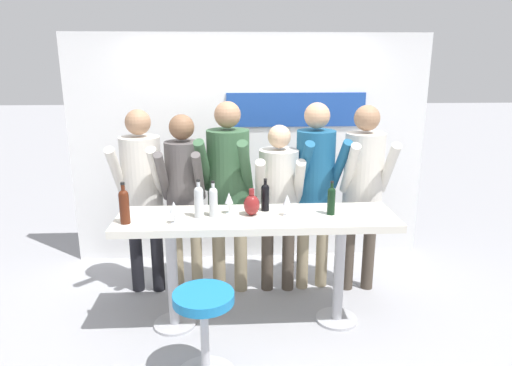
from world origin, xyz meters
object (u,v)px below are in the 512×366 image
Objects in this scene: bar_stool at (204,322)px; person_far_left at (142,182)px; wine_bottle_2 at (331,199)px; wine_glass_2 at (287,201)px; person_center at (279,192)px; wine_glass_0 at (229,199)px; person_right at (363,179)px; wine_bottle_0 at (199,200)px; wine_bottle_4 at (265,196)px; wine_bottle_3 at (124,205)px; person_left at (184,186)px; person_center_left at (228,178)px; decorative_vase at (252,205)px; wine_glass_1 at (174,208)px; person_center_right at (315,176)px; tasting_table at (257,233)px; wine_bottle_1 at (213,200)px.

person_far_left is at bearing 115.47° from bar_stool.
wine_bottle_2 reaches higher than wine_glass_2.
wine_glass_0 is at bearing -128.68° from person_center.
person_right is at bearing 21.30° from wine_glass_0.
wine_bottle_0 is 0.56m from wine_bottle_4.
wine_bottle_3 is at bearing -168.94° from wine_bottle_0.
person_far_left reaches higher than person_left.
person_right is 1.05m from wine_bottle_4.
person_far_left reaches higher than wine_glass_2.
person_center_left reaches higher than wine_bottle_2.
wine_glass_0 and wine_glass_2 have the same top height.
decorative_vase is at bearing -113.01° from person_center.
person_far_left reaches higher than wine_glass_1.
wine_bottle_0 is (0.17, -0.55, 0.03)m from person_left.
person_right is 1.20m from decorative_vase.
person_left is at bearing 175.10° from person_center_right.
person_center_right is 1.45m from wine_glass_1.
tasting_table is at bearing 59.76° from bar_stool.
person_center_right is at bearing 6.66° from person_left.
bar_stool is 0.97m from wine_bottle_1.
person_right is at bearing 20.95° from wine_bottle_0.
wine_bottle_1 is (-1.38, -0.55, -0.01)m from person_right.
wine_bottle_1 reaches higher than wine_bottle_4.
wine_bottle_1 is at bearing 178.07° from wine_glass_2.
person_center is at bearing 178.75° from person_right.
person_center is 7.44× the size of decorative_vase.
person_center_right is at bearing 2.30° from person_far_left.
wine_glass_2 is (1.28, -0.65, 0.00)m from person_far_left.
tasting_table is at bearing 12.52° from wine_glass_1.
tasting_table is at bearing -28.85° from person_far_left.
wine_glass_1 is (0.38, -0.02, -0.02)m from wine_bottle_3.
person_center_left is (0.17, 1.30, 0.69)m from bar_stool.
wine_bottle_0 reaches higher than tasting_table.
wine_glass_1 is (-0.24, 0.55, 0.66)m from bar_stool.
wine_bottle_1 is at bearing 27.32° from wine_glass_1.
wine_glass_1 is (-0.18, -0.13, -0.02)m from wine_bottle_0.
wine_bottle_1 is 0.14m from wine_glass_0.
person_far_left is 1.76m from wine_bottle_2.
wine_bottle_2 is at bearing 0.74° from wine_bottle_0.
wine_bottle_3 is at bearing 137.61° from bar_stool.
decorative_vase is at bearing -152.59° from person_right.
tasting_table is 0.67m from wine_bottle_2.
wine_bottle_2 is at bearing -13.41° from wine_bottle_4.
person_center_right reaches higher than wine_bottle_2.
person_center is (0.64, 1.28, 0.56)m from bar_stool.
person_left is 0.69m from wine_glass_1.
person_far_left is 0.97× the size of person_center_right.
person_far_left is at bearing 155.44° from wine_bottle_4.
tasting_table is 0.55m from wine_bottle_0.
wine_bottle_2 is at bearing -25.47° from person_center_left.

